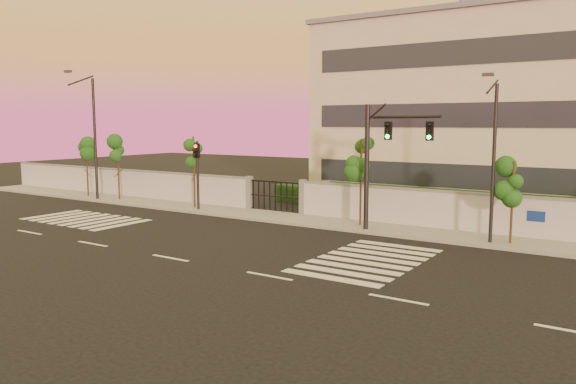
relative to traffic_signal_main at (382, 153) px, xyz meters
name	(u,v)px	position (x,y,z in m)	size (l,w,h in m)	color
ground	(171,258)	(-5.12, -9.57, -4.10)	(120.00, 120.00, 0.00)	black
sidewalk	(304,220)	(-5.12, 0.93, -4.02)	(60.00, 3.00, 0.15)	gray
perimeter_wall	(319,200)	(-5.02, 2.43, -3.03)	(60.00, 0.36, 2.20)	#ADB0B5
hedge_row	(356,200)	(-3.95, 5.17, -3.28)	(41.00, 4.25, 1.80)	#12340F
institutional_building	(518,113)	(3.88, 12.42, 2.06)	(24.40, 12.40, 12.25)	beige
distant_skyscraper	(475,10)	(-70.12, 270.43, 57.88)	(16.00, 16.00, 118.00)	slate
road_markings	(203,238)	(-6.70, -5.81, -4.09)	(57.00, 7.62, 0.02)	silver
street_tree_a	(87,156)	(-23.80, 0.63, -0.95)	(1.45, 1.16, 4.28)	#382314
street_tree_b	(118,153)	(-20.35, 0.64, -0.64)	(1.44, 1.15, 4.70)	#382314
street_tree_c	(194,156)	(-13.25, 0.75, -0.64)	(1.45, 1.15, 4.70)	#382314
street_tree_d	(362,163)	(-1.57, 0.98, -0.62)	(1.46, 1.16, 4.73)	#382314
street_tree_e	(514,184)	(6.16, 0.53, -1.26)	(1.35, 1.07, 3.86)	#382314
traffic_signal_main	(382,153)	(0.00, 0.00, 0.00)	(4.05, 1.20, 6.49)	black
traffic_signal_secondary	(197,167)	(-12.53, 0.25, -1.29)	(0.34, 0.34, 4.43)	black
streetlight_west	(93,132)	(-21.96, -0.21, 0.80)	(0.54, 2.18, 9.07)	black
streetlight_east	(493,155)	(5.32, 0.06, 0.02)	(0.46, 1.84, 7.63)	black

